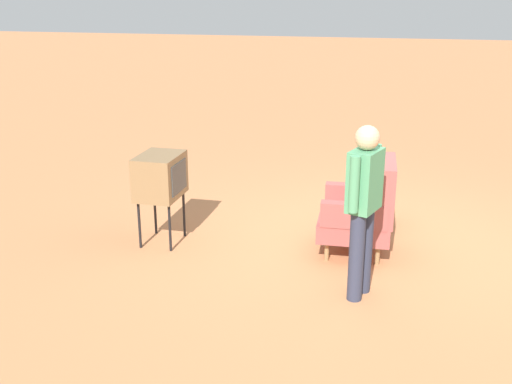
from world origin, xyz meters
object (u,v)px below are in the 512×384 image
(side_table, at_px, (370,185))
(flower_vase, at_px, (384,165))
(armchair, at_px, (364,210))
(tv_on_stand, at_px, (160,177))
(bottle_tall_amber, at_px, (375,161))
(bottle_wine_green, at_px, (388,171))
(person_standing, at_px, (364,202))

(side_table, xyz_separation_m, flower_vase, (-0.06, 0.14, 0.23))
(armchair, xyz_separation_m, tv_on_stand, (0.21, -2.24, 0.28))
(tv_on_stand, height_order, bottle_tall_amber, tv_on_stand)
(bottle_tall_amber, relative_size, bottle_wine_green, 0.94)
(armchair, height_order, side_table, armchair)
(tv_on_stand, distance_m, bottle_wine_green, 2.60)
(side_table, relative_size, bottle_tall_amber, 2.01)
(bottle_tall_amber, relative_size, flower_vase, 1.13)
(side_table, bearing_deg, flower_vase, 111.90)
(side_table, distance_m, bottle_tall_amber, 0.32)
(flower_vase, bearing_deg, bottle_tall_amber, -144.29)
(tv_on_stand, height_order, person_standing, person_standing)
(armchair, bearing_deg, tv_on_stand, -84.55)
(bottle_wine_green, bearing_deg, armchair, -17.92)
(tv_on_stand, distance_m, bottle_tall_amber, 2.62)
(armchair, height_order, bottle_wine_green, armchair)
(armchair, relative_size, tv_on_stand, 1.03)
(armchair, distance_m, bottle_wine_green, 0.73)
(bottle_wine_green, relative_size, flower_vase, 1.21)
(person_standing, distance_m, bottle_tall_amber, 2.08)
(tv_on_stand, relative_size, person_standing, 0.63)
(side_table, xyz_separation_m, bottle_wine_green, (0.22, 0.20, 0.25))
(bottle_tall_amber, bearing_deg, flower_vase, 35.71)
(bottle_wine_green, bearing_deg, tv_on_stand, -70.59)
(side_table, xyz_separation_m, person_standing, (1.86, 0.02, 0.42))
(person_standing, height_order, flower_vase, person_standing)
(side_table, bearing_deg, bottle_wine_green, 41.82)
(side_table, distance_m, person_standing, 1.91)
(bottle_wine_green, bearing_deg, person_standing, -6.04)
(armchair, relative_size, flower_vase, 4.00)
(bottle_wine_green, bearing_deg, flower_vase, -168.31)
(side_table, bearing_deg, bottle_tall_amber, 173.17)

